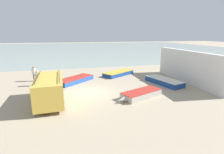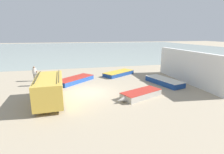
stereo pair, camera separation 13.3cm
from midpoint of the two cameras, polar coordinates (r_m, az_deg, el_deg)
The scene contains 10 objects.
ground_plane at distance 16.53m, azimuth -7.22°, elevation -4.93°, with size 200.00×200.00×0.00m, color tan.
sea_water at distance 67.79m, azimuth -12.22°, elevation 9.14°, with size 120.00×80.00×0.01m, color #99A89E.
harbor_wall at distance 21.14m, azimuth 23.58°, elevation 3.09°, with size 0.50×10.87×3.52m, color silver.
parked_van at distance 14.45m, azimuth -19.52°, elevation -3.65°, with size 2.22×5.18×2.20m.
fishing_rowboat_0 at distance 19.89m, azimuth 16.52°, elevation -1.28°, with size 2.71×5.43×0.58m.
fishing_rowboat_1 at distance 20.25m, azimuth -11.48°, elevation -0.81°, with size 4.75×4.45×0.51m.
fishing_rowboat_2 at distance 23.08m, azimuth 2.56°, elevation 1.26°, with size 5.02×3.74×0.50m.
fishing_rowboat_3 at distance 15.19m, azimuth 9.39°, elevation -5.60°, with size 4.46×2.77×0.56m.
fisherman_0 at distance 21.86m, azimuth -23.86°, elevation 1.42°, with size 0.45×0.45×1.72m.
fisherman_1 at distance 19.77m, azimuth -23.07°, elevation 0.05°, with size 0.42×0.42×1.59m.
Camera 2 is at (-1.53, -15.58, 5.31)m, focal length 28.00 mm.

